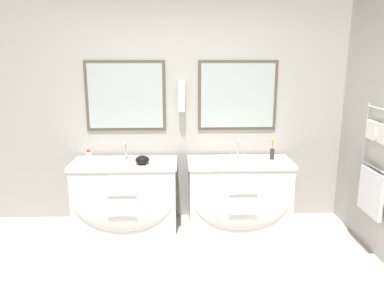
# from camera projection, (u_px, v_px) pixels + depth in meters

# --- Properties ---
(wall_back) EXTENTS (5.42, 0.17, 2.60)m
(wall_back) POSITION_uv_depth(u_px,v_px,m) (182.00, 111.00, 4.40)
(wall_back) COLOR #B2ADA3
(wall_back) RESTS_ON ground_plane
(vanity_left) EXTENTS (1.17, 0.58, 0.78)m
(vanity_left) POSITION_uv_depth(u_px,v_px,m) (125.00, 195.00, 4.23)
(vanity_left) COLOR white
(vanity_left) RESTS_ON ground_plane
(vanity_right) EXTENTS (1.17, 0.58, 0.78)m
(vanity_right) POSITION_uv_depth(u_px,v_px,m) (239.00, 194.00, 4.27)
(vanity_right) COLOR white
(vanity_right) RESTS_ON ground_plane
(faucet_left) EXTENTS (0.17, 0.13, 0.21)m
(faucet_left) POSITION_uv_depth(u_px,v_px,m) (126.00, 150.00, 4.27)
(faucet_left) COLOR silver
(faucet_left) RESTS_ON vanity_left
(faucet_right) EXTENTS (0.17, 0.13, 0.21)m
(faucet_right) POSITION_uv_depth(u_px,v_px,m) (238.00, 149.00, 4.31)
(faucet_right) COLOR silver
(faucet_right) RESTS_ON vanity_right
(toiletry_bottle) EXTENTS (0.06, 0.06, 0.16)m
(toiletry_bottle) POSITION_uv_depth(u_px,v_px,m) (89.00, 158.00, 4.06)
(toiletry_bottle) COLOR silver
(toiletry_bottle) RESTS_ON vanity_left
(amenity_bowl) EXTENTS (0.16, 0.16, 0.09)m
(amenity_bowl) POSITION_uv_depth(u_px,v_px,m) (142.00, 160.00, 4.07)
(amenity_bowl) COLOR black
(amenity_bowl) RESTS_ON vanity_left
(flower_vase) EXTENTS (0.05, 0.05, 0.25)m
(flower_vase) POSITION_uv_depth(u_px,v_px,m) (272.00, 151.00, 4.25)
(flower_vase) COLOR #332D2D
(flower_vase) RESTS_ON vanity_right
(soap_dish) EXTENTS (0.09, 0.06, 0.04)m
(soap_dish) POSITION_uv_depth(u_px,v_px,m) (224.00, 162.00, 4.09)
(soap_dish) COLOR white
(soap_dish) RESTS_ON vanity_right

